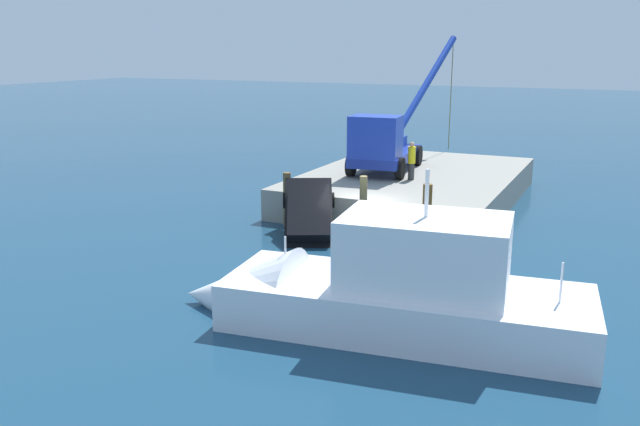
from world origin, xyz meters
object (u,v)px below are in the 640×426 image
at_px(salvaged_car, 309,223).
at_px(moored_yacht, 354,303).
at_px(dock_worker, 412,161).
at_px(crane_truck, 385,142).

distance_m(salvaged_car, moored_yacht, 8.11).
distance_m(dock_worker, moored_yacht, 13.38).
relative_size(salvaged_car, moored_yacht, 0.39).
bearing_deg(salvaged_car, moored_yacht, 34.77).
bearing_deg(moored_yacht, crane_truck, -163.08).
relative_size(crane_truck, dock_worker, 6.14).
bearing_deg(moored_yacht, salvaged_car, -145.23).
distance_m(crane_truck, dock_worker, 2.14).
height_order(salvaged_car, moored_yacht, moored_yacht).
distance_m(dock_worker, salvaged_car, 6.84).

